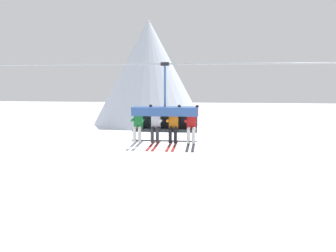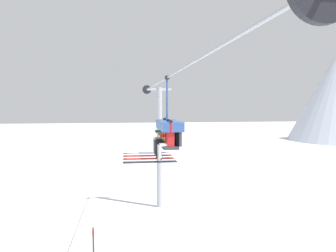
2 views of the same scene
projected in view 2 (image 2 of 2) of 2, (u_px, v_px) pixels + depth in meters
lift_tower_near at (159, 144)px, 21.37m from camera, size 0.36×1.88×8.00m
lift_cable at (165, 79)px, 11.69m from camera, size 20.86×0.05×0.05m
chairlift_chair at (169, 129)px, 11.18m from camera, size 2.26×0.74×2.67m
skier_green at (160, 135)px, 12.08m from camera, size 0.46×1.70×1.23m
skier_white at (162, 136)px, 11.48m from camera, size 0.48×1.70×1.34m
skier_orange at (164, 138)px, 10.87m from camera, size 0.48×1.70×1.34m
skier_red at (166, 140)px, 10.26m from camera, size 0.48×1.70×1.34m
trail_sign at (93, 243)px, 13.92m from camera, size 0.36×0.08×1.60m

